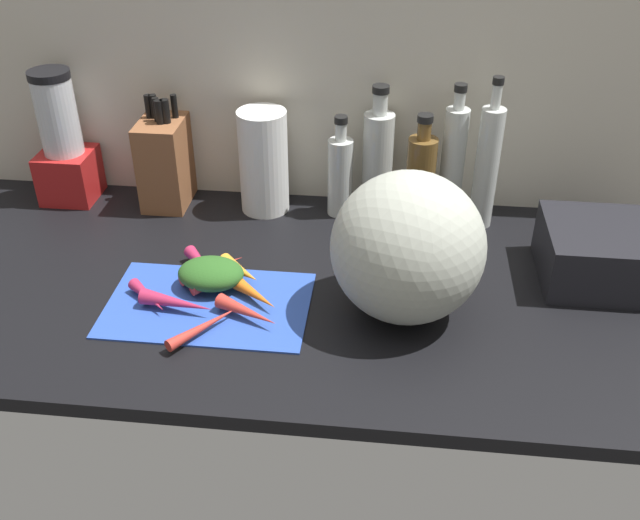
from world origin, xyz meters
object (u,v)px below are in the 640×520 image
(carrot_2, at_px, (256,295))
(carrot_4, at_px, (247,312))
(carrot_8, at_px, (217,279))
(carrot_3, at_px, (205,326))
(blender_appliance, at_px, (63,146))
(carrot_5, at_px, (148,297))
(bottle_3, at_px, (453,163))
(dish_rack, at_px, (598,253))
(carrot_7, at_px, (212,268))
(paper_towel_roll, at_px, (264,162))
(carrot_0, at_px, (240,270))
(knife_block, at_px, (166,160))
(cutting_board, at_px, (208,304))
(bottle_2, at_px, (420,179))
(carrot_1, at_px, (202,266))
(winter_squash, at_px, (408,248))
(bottle_0, at_px, (340,174))
(carrot_6, at_px, (177,303))
(bottle_4, at_px, (487,166))
(bottle_1, at_px, (378,160))

(carrot_2, xyz_separation_m, carrot_4, (-0.01, -0.06, 0.00))
(carrot_2, bearing_deg, carrot_8, 154.21)
(carrot_3, xyz_separation_m, carrot_4, (0.07, 0.05, 0.00))
(blender_appliance, bearing_deg, carrot_5, -52.03)
(carrot_4, height_order, bottle_3, bottle_3)
(carrot_2, bearing_deg, dish_rack, 14.10)
(carrot_7, relative_size, blender_appliance, 0.45)
(carrot_2, height_order, paper_towel_roll, paper_towel_roll)
(carrot_0, distance_m, knife_block, 0.41)
(carrot_7, height_order, knife_block, knife_block)
(carrot_3, xyz_separation_m, carrot_8, (-0.01, 0.14, 0.00))
(carrot_0, xyz_separation_m, carrot_2, (0.05, -0.08, -0.00))
(cutting_board, relative_size, bottle_2, 1.49)
(paper_towel_roll, height_order, bottle_2, bottle_2)
(carrot_1, xyz_separation_m, carrot_7, (0.02, -0.00, -0.00))
(carrot_3, bearing_deg, carrot_5, 150.22)
(cutting_board, relative_size, blender_appliance, 1.24)
(winter_squash, bearing_deg, knife_block, 146.12)
(blender_appliance, relative_size, bottle_3, 0.98)
(blender_appliance, height_order, bottle_0, blender_appliance)
(carrot_6, distance_m, bottle_0, 0.52)
(carrot_4, xyz_separation_m, bottle_4, (0.47, 0.43, 0.13))
(carrot_2, bearing_deg, carrot_4, -96.39)
(carrot_2, bearing_deg, carrot_1, 145.83)
(carrot_3, xyz_separation_m, winter_squash, (0.36, 0.11, 0.13))
(carrot_5, height_order, bottle_1, bottle_1)
(carrot_6, bearing_deg, bottle_1, 51.79)
(carrot_0, height_order, bottle_2, bottle_2)
(paper_towel_roll, distance_m, bottle_1, 0.27)
(knife_block, height_order, bottle_0, knife_block)
(winter_squash, distance_m, bottle_4, 0.40)
(carrot_0, xyz_separation_m, carrot_8, (-0.04, -0.03, -0.00))
(carrot_2, relative_size, winter_squash, 0.39)
(carrot_0, height_order, carrot_1, carrot_0)
(carrot_5, distance_m, carrot_7, 0.15)
(carrot_2, distance_m, carrot_5, 0.21)
(cutting_board, distance_m, bottle_4, 0.69)
(carrot_3, xyz_separation_m, dish_rack, (0.76, 0.27, 0.04))
(bottle_4, bearing_deg, carrot_1, -154.48)
(bottle_0, bearing_deg, bottle_4, -2.67)
(carrot_1, bearing_deg, carrot_4, -49.53)
(carrot_8, distance_m, bottle_2, 0.52)
(carrot_4, distance_m, carrot_8, 0.13)
(winter_squash, relative_size, bottle_3, 0.88)
(paper_towel_roll, xyz_separation_m, bottle_0, (0.18, -0.00, -0.02))
(bottle_2, bearing_deg, bottle_0, 171.71)
(bottle_2, bearing_deg, bottle_4, 4.54)
(carrot_4, bearing_deg, winter_squash, 12.75)
(bottle_1, relative_size, bottle_3, 0.94)
(carrot_0, relative_size, carrot_4, 0.76)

